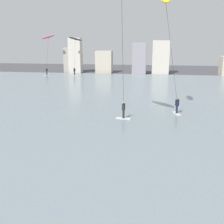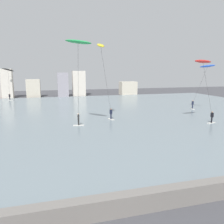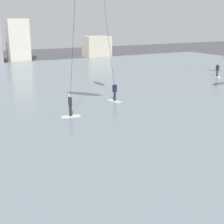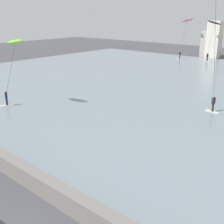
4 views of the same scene
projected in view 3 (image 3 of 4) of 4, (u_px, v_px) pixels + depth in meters
name	position (u px, v px, depth m)	size (l,w,h in m)	color
water_bay	(35.00, 96.00, 29.96)	(84.00, 52.00, 0.10)	gray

